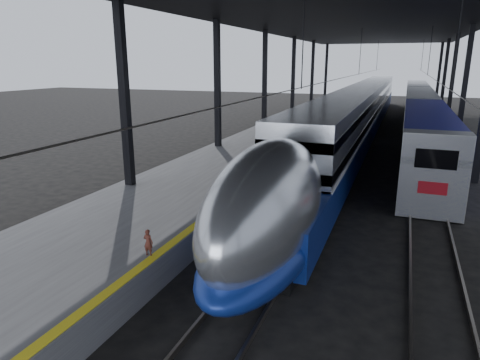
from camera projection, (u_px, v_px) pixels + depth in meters
The scene contains 8 objects.
ground at pixel (196, 274), 13.37m from camera, with size 160.00×160.00×0.00m, color black.
platform at pixel (273, 143), 32.45m from camera, with size 6.00×80.00×1.00m, color #4C4C4F.
yellow_strip at pixel (309, 138), 31.35m from camera, with size 0.30×80.00×0.01m, color yellow.
rails at pixel (382, 156), 29.81m from camera, with size 6.52×80.00×0.16m.
canopy at pixel (353, 20), 28.30m from camera, with size 18.00×75.00×9.47m.
tgv_train at pixel (360, 114), 37.85m from camera, with size 2.99×65.20×4.29m.
second_train at pixel (419, 110), 41.90m from camera, with size 2.65×56.05×3.65m.
child at pixel (148, 242), 12.28m from camera, with size 0.29×0.19×0.80m, color #53251B.
Camera 1 is at (5.62, -10.81, 6.40)m, focal length 32.00 mm.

